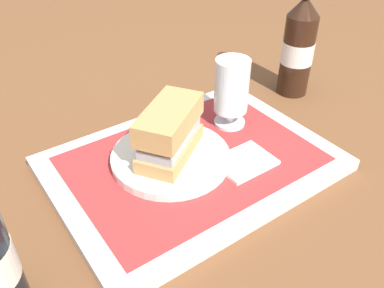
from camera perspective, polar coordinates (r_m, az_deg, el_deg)
ground_plane at (r=0.67m, az=0.00°, el=-3.45°), size 3.00×3.00×0.00m
tray at (r=0.66m, az=0.00°, el=-2.78°), size 0.44×0.32×0.02m
placemat at (r=0.66m, az=0.00°, el=-2.07°), size 0.38×0.27×0.00m
plate at (r=0.65m, az=-3.02°, el=-1.88°), size 0.19×0.19×0.01m
sandwich at (r=0.62m, az=-3.04°, el=1.94°), size 0.14×0.13×0.08m
beer_glass at (r=0.71m, az=5.57°, el=7.45°), size 0.06×0.06×0.12m
napkin_folded at (r=0.65m, az=7.41°, el=-2.48°), size 0.09×0.07×0.01m
beer_bottle at (r=0.87m, az=14.76°, el=13.23°), size 0.07×0.07×0.27m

